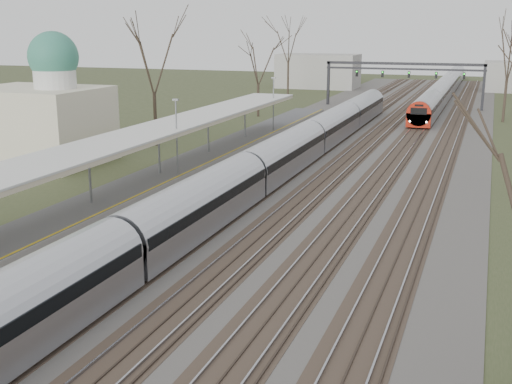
% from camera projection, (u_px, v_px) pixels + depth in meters
% --- Properties ---
extents(track_bed, '(24.00, 160.00, 0.22)m').
position_uv_depth(track_bed, '(358.00, 144.00, 59.41)').
color(track_bed, '#474442').
rests_on(track_bed, ground).
extents(platform, '(3.50, 69.00, 1.00)m').
position_uv_depth(platform, '(183.00, 170.00, 46.47)').
color(platform, '#9E9B93').
rests_on(platform, ground).
extents(canopy, '(4.10, 50.00, 3.11)m').
position_uv_depth(canopy, '(151.00, 133.00, 41.51)').
color(canopy, slate).
rests_on(canopy, platform).
extents(dome_building, '(10.00, 8.00, 10.30)m').
position_uv_depth(dome_building, '(40.00, 117.00, 50.33)').
color(dome_building, beige).
rests_on(dome_building, ground).
extents(signal_gantry, '(21.00, 0.59, 6.08)m').
position_uv_depth(signal_gantry, '(404.00, 71.00, 85.49)').
color(signal_gantry, black).
rests_on(signal_gantry, ground).
extents(tree_west_far, '(5.50, 5.50, 11.33)m').
position_uv_depth(tree_west_far, '(153.00, 57.00, 56.80)').
color(tree_west_far, '#2D231C').
rests_on(tree_west_far, ground).
extents(train_near, '(2.62, 75.21, 3.05)m').
position_uv_depth(train_near, '(282.00, 155.00, 46.81)').
color(train_near, '#9C9EA6').
rests_on(train_near, ground).
extents(train_far, '(2.62, 75.21, 3.05)m').
position_uv_depth(train_far, '(445.00, 87.00, 101.33)').
color(train_far, '#9C9EA6').
rests_on(train_far, ground).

